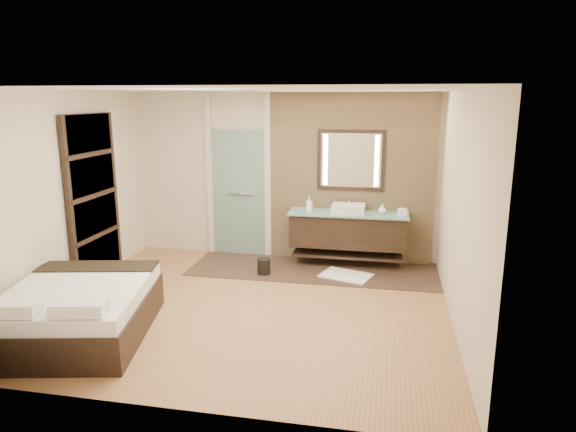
% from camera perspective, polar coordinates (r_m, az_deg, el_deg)
% --- Properties ---
extents(floor, '(5.00, 5.00, 0.00)m').
position_cam_1_polar(floor, '(6.67, -4.41, -10.04)').
color(floor, '#996140').
rests_on(floor, ground).
extents(tile_strip, '(3.80, 1.30, 0.01)m').
position_cam_1_polar(tile_strip, '(8.02, 2.81, -5.93)').
color(tile_strip, '#37251E').
rests_on(tile_strip, floor).
extents(stone_wall, '(2.60, 0.08, 2.70)m').
position_cam_1_polar(stone_wall, '(8.24, 6.98, 4.13)').
color(stone_wall, tan).
rests_on(stone_wall, floor).
extents(vanity, '(1.85, 0.55, 0.88)m').
position_cam_1_polar(vanity, '(8.11, 6.68, -1.56)').
color(vanity, black).
rests_on(vanity, stone_wall).
extents(mirror_unit, '(1.06, 0.04, 0.96)m').
position_cam_1_polar(mirror_unit, '(8.14, 7.01, 6.16)').
color(mirror_unit, black).
rests_on(mirror_unit, stone_wall).
extents(frosted_door, '(1.10, 0.12, 2.70)m').
position_cam_1_polar(frosted_door, '(8.59, -5.48, 3.15)').
color(frosted_door, '#AEDCD6').
rests_on(frosted_door, floor).
extents(shoji_partition, '(0.06, 1.20, 2.40)m').
position_cam_1_polar(shoji_partition, '(7.82, -20.78, 1.86)').
color(shoji_partition, black).
rests_on(shoji_partition, floor).
extents(bed, '(1.82, 2.10, 0.71)m').
position_cam_1_polar(bed, '(6.26, -22.27, -9.71)').
color(bed, black).
rests_on(bed, floor).
extents(bath_mat, '(0.84, 0.70, 0.02)m').
position_cam_1_polar(bath_mat, '(7.75, 6.45, -6.59)').
color(bath_mat, white).
rests_on(bath_mat, floor).
extents(waste_bin, '(0.21, 0.21, 0.24)m').
position_cam_1_polar(waste_bin, '(7.78, -2.70, -5.64)').
color(waste_bin, black).
rests_on(waste_bin, floor).
extents(tissue_box, '(0.15, 0.15, 0.10)m').
position_cam_1_polar(tissue_box, '(7.96, 12.60, 0.42)').
color(tissue_box, white).
rests_on(tissue_box, vanity).
extents(soap_bottle_a, '(0.12, 0.12, 0.25)m').
position_cam_1_polar(soap_bottle_a, '(7.96, 2.34, 1.26)').
color(soap_bottle_a, white).
rests_on(soap_bottle_a, vanity).
extents(soap_bottle_b, '(0.09, 0.10, 0.16)m').
position_cam_1_polar(soap_bottle_b, '(8.19, 2.45, 1.30)').
color(soap_bottle_b, '#B2B2B2').
rests_on(soap_bottle_b, vanity).
extents(soap_bottle_c, '(0.13, 0.13, 0.15)m').
position_cam_1_polar(soap_bottle_c, '(8.00, 10.43, 0.77)').
color(soap_bottle_c, '#C3F5EC').
rests_on(soap_bottle_c, vanity).
extents(cup, '(0.14, 0.14, 0.10)m').
position_cam_1_polar(cup, '(7.99, 12.60, 0.47)').
color(cup, silver).
rests_on(cup, vanity).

